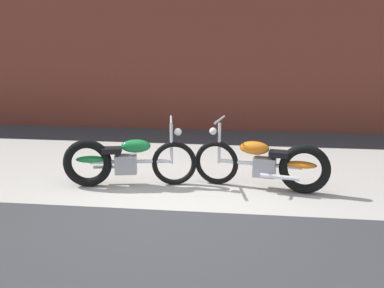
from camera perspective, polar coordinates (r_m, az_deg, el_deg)
name	(u,v)px	position (r m, az deg, el deg)	size (l,w,h in m)	color
ground_plane	(168,210)	(5.51, -3.29, -9.07)	(80.00, 80.00, 0.00)	#38383A
sidewalk_slab	(186,170)	(7.13, -0.87, -3.51)	(36.00, 3.50, 0.01)	#B2ADA3
brick_building_wall	(205,9)	(10.24, 1.74, 17.97)	(36.00, 0.50, 5.68)	brown
motorcycle_green	(121,161)	(6.35, -9.75, -2.25)	(1.99, 0.63, 1.03)	black
motorcycle_orange	(270,164)	(6.21, 10.61, -2.69)	(1.99, 0.69, 1.03)	black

